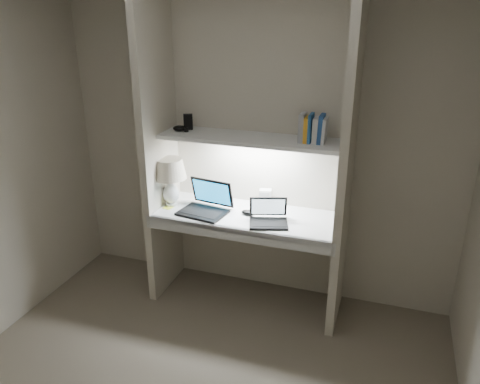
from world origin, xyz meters
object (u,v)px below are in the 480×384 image
at_px(laptop_netbook, 268,217).
at_px(laptop_main, 206,205).
at_px(book_row, 313,129).
at_px(table_lamp, 170,174).
at_px(speaker, 265,197).

bearing_deg(laptop_netbook, laptop_main, 157.90).
bearing_deg(laptop_netbook, book_row, 19.16).
bearing_deg(table_lamp, laptop_netbook, -5.22).
bearing_deg(table_lamp, speaker, 18.19).
relative_size(laptop_main, book_row, 1.96).
bearing_deg(table_lamp, book_row, 6.04).
xyz_separation_m(laptop_main, laptop_netbook, (0.52, -0.04, -0.01)).
xyz_separation_m(laptop_main, speaker, (0.41, 0.27, 0.01)).
xyz_separation_m(laptop_netbook, book_row, (0.26, 0.19, 0.65)).
bearing_deg(speaker, laptop_netbook, -82.62).
height_order(laptop_main, speaker, laptop_main).
distance_m(laptop_main, speaker, 0.49).
bearing_deg(speaker, book_row, -30.39).
distance_m(laptop_main, laptop_netbook, 0.52).
relative_size(laptop_netbook, book_row, 1.66).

